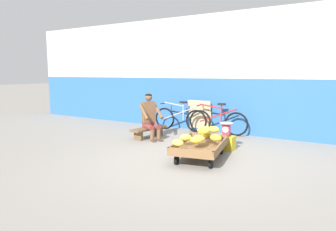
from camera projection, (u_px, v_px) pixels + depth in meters
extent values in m
plane|color=gray|center=(184.00, 163.00, 5.66)|extent=(80.00, 80.00, 0.00)
cube|color=#2D609E|center=(243.00, 107.00, 8.32)|extent=(16.00, 0.30, 1.51)
cube|color=#B7B2A8|center=(246.00, 45.00, 8.10)|extent=(16.00, 0.30, 1.77)
cube|color=brown|center=(200.00, 147.00, 5.92)|extent=(1.11, 1.58, 0.05)
cube|color=brown|center=(181.00, 142.00, 6.05)|extent=(0.33, 1.42, 0.10)
cube|color=brown|center=(221.00, 145.00, 5.77)|extent=(0.33, 1.42, 0.10)
cube|color=brown|center=(209.00, 136.00, 6.56)|extent=(0.83, 0.21, 0.10)
cube|color=brown|center=(190.00, 152.00, 5.26)|extent=(0.83, 0.21, 0.10)
cylinder|color=black|center=(192.00, 147.00, 6.52)|extent=(0.09, 0.19, 0.18)
cylinder|color=black|center=(221.00, 150.00, 6.30)|extent=(0.09, 0.19, 0.18)
cylinder|color=black|center=(177.00, 160.00, 5.58)|extent=(0.09, 0.19, 0.18)
cylinder|color=black|center=(211.00, 163.00, 5.37)|extent=(0.09, 0.19, 0.18)
ellipsoid|color=yellow|center=(178.00, 143.00, 5.45)|extent=(0.29, 0.26, 0.13)
ellipsoid|color=gold|center=(216.00, 138.00, 5.87)|extent=(0.26, 0.21, 0.13)
ellipsoid|color=yellow|center=(186.00, 138.00, 5.90)|extent=(0.30, 0.30, 0.13)
ellipsoid|color=yellow|center=(196.00, 140.00, 5.68)|extent=(0.30, 0.29, 0.13)
ellipsoid|color=yellow|center=(206.00, 134.00, 6.28)|extent=(0.28, 0.24, 0.13)
ellipsoid|color=yellow|center=(199.00, 138.00, 5.82)|extent=(0.27, 0.22, 0.13)
ellipsoid|color=gold|center=(203.00, 131.00, 5.86)|extent=(0.25, 0.20, 0.13)
ellipsoid|color=gold|center=(206.00, 129.00, 6.10)|extent=(0.27, 0.23, 0.13)
ellipsoid|color=gold|center=(213.00, 129.00, 6.08)|extent=(0.26, 0.21, 0.13)
cube|color=brown|center=(149.00, 128.00, 7.88)|extent=(0.43, 1.13, 0.05)
cube|color=brown|center=(159.00, 131.00, 8.19)|extent=(0.25, 0.11, 0.22)
cube|color=brown|center=(138.00, 136.00, 7.60)|extent=(0.25, 0.11, 0.22)
cylinder|color=brown|center=(159.00, 135.00, 7.58)|extent=(0.10, 0.10, 0.27)
cube|color=#4C3D2D|center=(160.00, 140.00, 7.54)|extent=(0.24, 0.19, 0.04)
cylinder|color=brown|center=(155.00, 126.00, 7.73)|extent=(0.41, 0.32, 0.13)
cylinder|color=brown|center=(152.00, 136.00, 7.50)|extent=(0.10, 0.10, 0.27)
cube|color=#4C3D2D|center=(153.00, 141.00, 7.46)|extent=(0.24, 0.19, 0.04)
cylinder|color=brown|center=(149.00, 127.00, 7.65)|extent=(0.41, 0.32, 0.13)
cube|color=brown|center=(149.00, 125.00, 7.86)|extent=(0.33, 0.35, 0.14)
cube|color=brown|center=(149.00, 112.00, 7.82)|extent=(0.32, 0.37, 0.52)
cylinder|color=brown|center=(158.00, 111.00, 7.76)|extent=(0.44, 0.30, 0.36)
cylinder|color=brown|center=(144.00, 112.00, 7.58)|extent=(0.44, 0.30, 0.36)
sphere|color=brown|center=(149.00, 97.00, 7.77)|extent=(0.19, 0.19, 0.19)
ellipsoid|color=black|center=(149.00, 95.00, 7.76)|extent=(0.17, 0.17, 0.09)
cube|color=gold|center=(226.00, 143.00, 6.68)|extent=(0.36, 0.28, 0.30)
cylinder|color=#28282D|center=(226.00, 135.00, 6.66)|extent=(0.20, 0.20, 0.03)
cube|color=#C6384C|center=(226.00, 129.00, 6.64)|extent=(0.16, 0.10, 0.24)
cylinder|color=white|center=(225.00, 130.00, 6.60)|extent=(0.13, 0.01, 0.13)
cylinder|color=#B2B5BA|center=(227.00, 123.00, 6.62)|extent=(0.30, 0.30, 0.01)
torus|color=black|center=(165.00, 118.00, 9.08)|extent=(0.64, 0.08, 0.64)
torus|color=black|center=(196.00, 121.00, 8.58)|extent=(0.64, 0.08, 0.64)
cylinder|color=#9EA0A5|center=(180.00, 113.00, 8.80)|extent=(1.03, 0.08, 0.43)
cylinder|color=#9EA0A5|center=(183.00, 112.00, 8.75)|extent=(0.04, 0.04, 0.48)
cylinder|color=#9EA0A5|center=(174.00, 104.00, 8.87)|extent=(0.62, 0.06, 0.12)
cube|color=black|center=(183.00, 102.00, 8.71)|extent=(0.20, 0.11, 0.05)
cylinder|color=black|center=(165.00, 103.00, 9.02)|extent=(0.05, 0.48, 0.03)
torus|color=black|center=(200.00, 121.00, 8.54)|extent=(0.64, 0.10, 0.64)
torus|color=black|center=(236.00, 124.00, 8.07)|extent=(0.64, 0.10, 0.64)
cylinder|color=#AD231E|center=(218.00, 115.00, 8.28)|extent=(1.03, 0.12, 0.43)
cylinder|color=#AD231E|center=(221.00, 114.00, 8.22)|extent=(0.04, 0.04, 0.48)
cylinder|color=#AD231E|center=(211.00, 106.00, 8.34)|extent=(0.62, 0.08, 0.12)
cube|color=black|center=(222.00, 104.00, 8.19)|extent=(0.21, 0.12, 0.05)
cylinder|color=black|center=(200.00, 105.00, 8.47)|extent=(0.07, 0.48, 0.03)
cube|color=#C6B289|center=(200.00, 116.00, 8.82)|extent=(0.70, 0.20, 0.89)
cube|color=silver|center=(212.00, 148.00, 6.30)|extent=(0.18, 0.12, 0.24)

